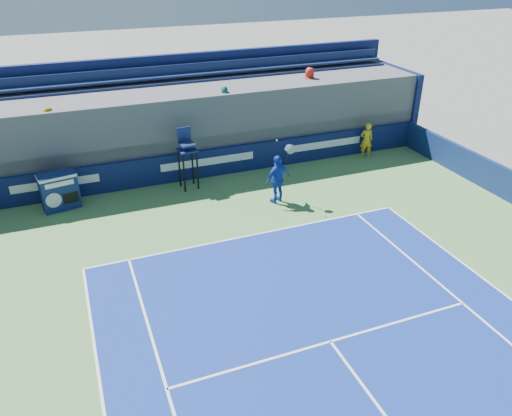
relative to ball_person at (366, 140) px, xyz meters
name	(u,v)px	position (x,y,z in m)	size (l,w,h in m)	color
ball_person	(366,140)	(0.00, 0.00, 0.00)	(0.59, 0.39, 1.62)	gold
back_hoarding	(208,163)	(-7.38, 0.54, -0.22)	(20.40, 0.21, 1.20)	#0B1442
match_clock	(59,190)	(-13.27, -0.23, -0.08)	(1.43, 0.95, 1.40)	#101F50
umpire_chair	(187,152)	(-8.40, -0.22, 0.71)	(0.76, 0.76, 2.48)	black
tennis_player	(278,179)	(-5.59, -2.70, 0.14)	(1.19, 0.78, 2.57)	#1437A5
stadium_seating	(193,121)	(-7.39, 2.59, 1.01)	(21.00, 4.05, 4.40)	#525257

